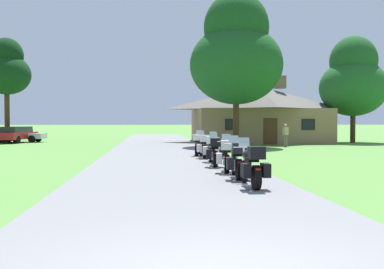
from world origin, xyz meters
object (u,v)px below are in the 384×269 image
(motorcycle_black_nearest_to_camera, at_px, (252,167))
(parked_red_suv_far_left, at_px, (16,134))
(motorcycle_green_second_in_row, at_px, (237,161))
(tree_by_lodge_front, at_px, (236,54))
(motorcycle_blue_farthest_in_row, at_px, (198,144))
(parked_silver_sedan_far_left, at_px, (20,135))
(tree_left_far, at_px, (7,69))
(motorcycle_black_third_in_row, at_px, (227,156))
(bystander_tan_shirt_near_lodge, at_px, (285,134))
(motorcycle_blue_fourth_in_row, at_px, (215,152))
(motorcycle_red_sixth_in_row, at_px, (204,146))
(motorcycle_yellow_fifth_in_row, at_px, (212,149))
(tree_right_of_lodge, at_px, (353,80))

(motorcycle_black_nearest_to_camera, height_order, parked_red_suv_far_left, parked_red_suv_far_left)
(motorcycle_green_second_in_row, distance_m, tree_by_lodge_front, 19.64)
(motorcycle_blue_farthest_in_row, relative_size, parked_silver_sedan_far_left, 0.48)
(tree_by_lodge_front, bearing_deg, tree_left_far, 155.07)
(motorcycle_blue_farthest_in_row, bearing_deg, tree_by_lodge_front, 77.44)
(motorcycle_black_third_in_row, height_order, motorcycle_blue_farthest_in_row, same)
(motorcycle_black_third_in_row, height_order, bystander_tan_shirt_near_lodge, bystander_tan_shirt_near_lodge)
(motorcycle_black_third_in_row, distance_m, tree_by_lodge_front, 17.96)
(motorcycle_blue_fourth_in_row, bearing_deg, bystander_tan_shirt_near_lodge, 68.29)
(motorcycle_red_sixth_in_row, bearing_deg, tree_by_lodge_front, 70.56)
(motorcycle_green_second_in_row, bearing_deg, motorcycle_blue_fourth_in_row, 96.59)
(motorcycle_blue_fourth_in_row, relative_size, motorcycle_yellow_fifth_in_row, 1.01)
(tree_by_lodge_front, bearing_deg, motorcycle_yellow_fifth_in_row, -105.76)
(tree_right_of_lodge, bearing_deg, tree_left_far, 174.19)
(bystander_tan_shirt_near_lodge, bearing_deg, parked_red_suv_far_left, -43.38)
(motorcycle_blue_fourth_in_row, height_order, parked_silver_sedan_far_left, motorcycle_blue_fourth_in_row)
(motorcycle_blue_fourth_in_row, height_order, tree_by_lodge_front, tree_by_lodge_front)
(motorcycle_green_second_in_row, xyz_separation_m, motorcycle_blue_farthest_in_row, (-0.19, 9.76, 0.01))
(tree_right_of_lodge, bearing_deg, bystander_tan_shirt_near_lodge, -143.43)
(motorcycle_yellow_fifth_in_row, height_order, bystander_tan_shirt_near_lodge, bystander_tan_shirt_near_lodge)
(motorcycle_black_third_in_row, bearing_deg, tree_by_lodge_front, 86.60)
(motorcycle_black_nearest_to_camera, relative_size, bystander_tan_shirt_near_lodge, 1.25)
(parked_red_suv_far_left, bearing_deg, bystander_tan_shirt_near_lodge, -9.49)
(bystander_tan_shirt_near_lodge, height_order, parked_red_suv_far_left, bystander_tan_shirt_near_lodge)
(motorcycle_black_nearest_to_camera, height_order, motorcycle_black_third_in_row, same)
(motorcycle_yellow_fifth_in_row, xyz_separation_m, parked_silver_sedan_far_left, (-14.24, 21.28, 0.03))
(tree_left_far, height_order, parked_silver_sedan_far_left, tree_left_far)
(motorcycle_yellow_fifth_in_row, relative_size, tree_left_far, 0.23)
(motorcycle_red_sixth_in_row, distance_m, tree_by_lodge_front, 12.56)
(motorcycle_blue_farthest_in_row, distance_m, bystander_tan_shirt_near_lodge, 11.16)
(motorcycle_blue_farthest_in_row, height_order, tree_right_of_lodge, tree_right_of_lodge)
(motorcycle_black_third_in_row, relative_size, parked_silver_sedan_far_left, 0.48)
(motorcycle_blue_fourth_in_row, distance_m, parked_silver_sedan_far_left, 27.34)
(motorcycle_black_nearest_to_camera, relative_size, parked_red_suv_far_left, 0.43)
(motorcycle_black_nearest_to_camera, distance_m, motorcycle_yellow_fifth_in_row, 8.00)
(parked_silver_sedan_far_left, bearing_deg, bystander_tan_shirt_near_lodge, -108.83)
(motorcycle_yellow_fifth_in_row, bearing_deg, motorcycle_blue_fourth_in_row, -84.03)
(tree_by_lodge_front, relative_size, parked_silver_sedan_far_left, 2.57)
(bystander_tan_shirt_near_lodge, bearing_deg, motorcycle_green_second_in_row, 45.63)
(motorcycle_blue_farthest_in_row, distance_m, tree_right_of_lodge, 21.33)
(motorcycle_black_nearest_to_camera, distance_m, tree_left_far, 33.27)
(motorcycle_blue_farthest_in_row, bearing_deg, motorcycle_yellow_fifth_in_row, -75.57)
(motorcycle_black_third_in_row, xyz_separation_m, parked_silver_sedan_far_left, (-14.18, 25.49, 0.03))
(bystander_tan_shirt_near_lodge, bearing_deg, tree_by_lodge_front, -25.55)
(motorcycle_yellow_fifth_in_row, distance_m, parked_red_suv_far_left, 24.65)
(motorcycle_green_second_in_row, bearing_deg, motorcycle_black_nearest_to_camera, -84.96)
(motorcycle_blue_farthest_in_row, bearing_deg, motorcycle_red_sixth_in_row, -76.10)
(motorcycle_red_sixth_in_row, distance_m, parked_red_suv_far_left, 23.02)
(motorcycle_yellow_fifth_in_row, relative_size, motorcycle_blue_farthest_in_row, 1.00)
(tree_left_far, distance_m, parked_red_suv_far_left, 5.80)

